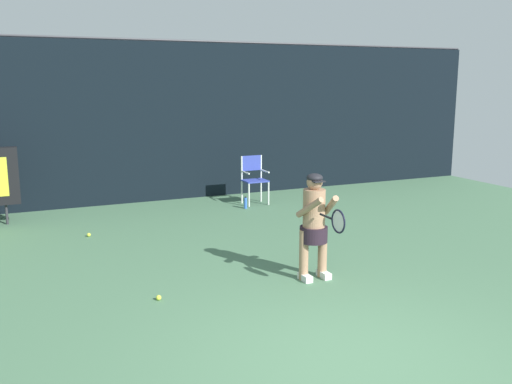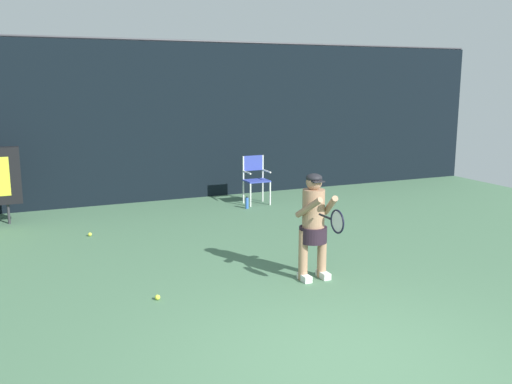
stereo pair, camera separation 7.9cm
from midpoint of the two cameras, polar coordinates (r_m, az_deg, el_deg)
name	(u,v)px [view 2 (the right image)]	position (r m, az deg, el deg)	size (l,w,h in m)	color
ground	(365,375)	(5.75, 11.31, -17.58)	(18.00, 22.00, 0.03)	#4A7353
backdrop_screen	(148,123)	(13.16, -10.60, 6.87)	(18.00, 0.12, 3.66)	black
umpire_chair	(255,177)	(12.78, 0.12, 1.56)	(0.52, 0.44, 1.08)	white
water_bottle	(247,203)	(12.37, -0.73, -1.11)	(0.07, 0.07, 0.27)	blue
tennis_player	(314,222)	(7.90, 6.09, -3.00)	(0.53, 0.60, 1.49)	white
tennis_racket	(336,221)	(7.30, 8.37, -2.92)	(0.03, 0.60, 0.31)	black
tennis_ball_loose	(90,234)	(10.60, -16.13, -4.11)	(0.07, 0.07, 0.07)	#CCDB3D
tennis_ball_spare	(158,297)	(7.42, -9.55, -10.38)	(0.07, 0.07, 0.07)	#CCDB3D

